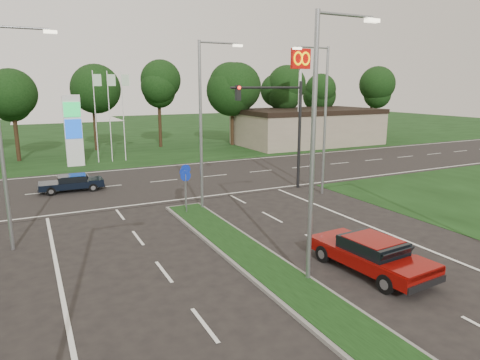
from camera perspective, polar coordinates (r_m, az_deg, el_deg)
name	(u,v)px	position (r m, az deg, el deg)	size (l,w,h in m)	color
verge_far	(90,137)	(61.17, -19.41, 5.43)	(160.00, 50.00, 0.02)	black
cross_road	(150,182)	(31.02, -11.87, -0.32)	(160.00, 12.00, 0.02)	black
median_kerb	(325,311)	(13.71, 11.25, -16.79)	(2.00, 26.00, 0.12)	slate
commercial_building	(308,127)	(51.02, 9.01, 6.99)	(16.00, 9.00, 4.00)	gray
streetlight_median_near	(318,137)	(14.28, 10.38, 5.71)	(2.53, 0.22, 9.00)	gray
streetlight_median_far	(204,117)	(23.03, -4.81, 8.35)	(2.53, 0.22, 9.00)	gray
streetlight_left_far	(4,128)	(19.42, -28.91, 6.11)	(2.53, 0.22, 9.00)	gray
streetlight_right_far	(323,113)	(26.92, 10.98, 8.75)	(2.53, 0.22, 9.00)	gray
traffic_signal	(283,119)	(27.66, 5.73, 8.12)	(5.10, 0.42, 7.00)	black
median_signs	(185,179)	(23.54, -7.29, 0.10)	(1.16, 1.76, 2.38)	gray
gas_pylon	(76,129)	(38.72, -21.04, 6.41)	(5.80, 1.26, 8.00)	silver
mcdonalds_sign	(300,73)	(45.22, 8.06, 13.94)	(2.20, 0.47, 10.40)	silver
treeline_far	(106,85)	(45.91, -17.38, 12.04)	(6.00, 6.00, 9.90)	black
red_sedan	(371,253)	(16.59, 17.02, -9.35)	(2.32, 4.87, 1.30)	maroon
navy_sedan	(72,183)	(29.74, -21.54, -0.34)	(3.94, 1.70, 1.07)	black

